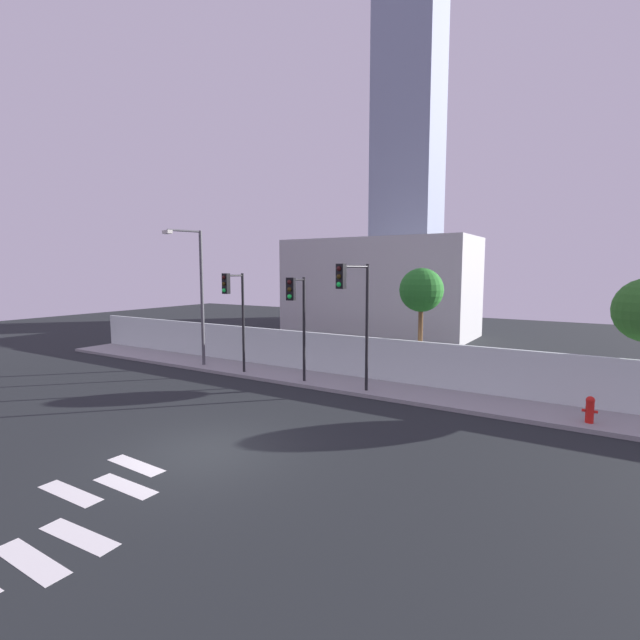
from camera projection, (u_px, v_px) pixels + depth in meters
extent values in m
plane|color=black|center=(206.00, 452.00, 12.50)|extent=(80.00, 80.00, 0.00)
cube|color=gray|center=(350.00, 385.00, 19.42)|extent=(36.00, 2.40, 0.15)
cube|color=silver|center=(364.00, 357.00, 20.40)|extent=(36.00, 0.18, 1.80)
cube|color=silver|center=(31.00, 561.00, 7.82)|extent=(1.81, 0.47, 0.01)
cube|color=silver|center=(79.00, 536.00, 8.55)|extent=(1.82, 0.53, 0.01)
cube|color=silver|center=(70.00, 493.00, 10.19)|extent=(1.80, 0.46, 0.01)
cube|color=silver|center=(125.00, 486.00, 10.52)|extent=(1.80, 0.45, 0.01)
cube|color=silver|center=(136.00, 465.00, 11.64)|extent=(1.82, 0.51, 0.01)
cylinder|color=black|center=(304.00, 330.00, 19.60)|extent=(0.12, 0.12, 4.40)
cylinder|color=black|center=(297.00, 280.00, 18.84)|extent=(0.24, 1.17, 0.08)
cube|color=black|center=(291.00, 289.00, 18.35)|extent=(0.36, 0.24, 0.90)
sphere|color=black|center=(289.00, 282.00, 18.21)|extent=(0.18, 0.18, 0.18)
sphere|color=#33260A|center=(289.00, 289.00, 18.24)|extent=(0.18, 0.18, 0.18)
sphere|color=#19F24C|center=(289.00, 297.00, 18.27)|extent=(0.18, 0.18, 0.18)
cylinder|color=black|center=(243.00, 323.00, 21.36)|extent=(0.12, 0.12, 4.55)
cylinder|color=black|center=(234.00, 276.00, 20.75)|extent=(0.20, 0.95, 0.08)
cube|color=black|center=(226.00, 284.00, 20.43)|extent=(0.36, 0.24, 0.90)
sphere|color=black|center=(224.00, 277.00, 20.31)|extent=(0.18, 0.18, 0.18)
sphere|color=#33260A|center=(224.00, 284.00, 20.34)|extent=(0.18, 0.18, 0.18)
sphere|color=#19F24C|center=(224.00, 290.00, 20.37)|extent=(0.18, 0.18, 0.18)
cylinder|color=black|center=(367.00, 328.00, 18.04)|extent=(0.12, 0.12, 4.93)
cylinder|color=black|center=(355.00, 267.00, 17.21)|extent=(0.38, 1.56, 0.08)
cube|color=black|center=(341.00, 276.00, 16.67)|extent=(0.37, 0.26, 0.90)
sphere|color=black|center=(339.00, 269.00, 16.56)|extent=(0.18, 0.18, 0.18)
sphere|color=#33260A|center=(339.00, 277.00, 16.59)|extent=(0.18, 0.18, 0.18)
sphere|color=#19F24C|center=(339.00, 284.00, 16.62)|extent=(0.18, 0.18, 0.18)
cylinder|color=#4C4C51|center=(202.00, 299.00, 22.88)|extent=(0.16, 0.16, 6.59)
cylinder|color=#4C4C51|center=(184.00, 231.00, 21.98)|extent=(0.56, 1.62, 0.10)
cube|color=beige|center=(167.00, 232.00, 21.44)|extent=(0.64, 0.40, 0.16)
cylinder|color=red|center=(590.00, 412.00, 14.39)|extent=(0.24, 0.24, 0.67)
sphere|color=red|center=(590.00, 400.00, 14.35)|extent=(0.26, 0.26, 0.26)
cylinder|color=red|center=(583.00, 410.00, 14.47)|extent=(0.10, 0.09, 0.09)
cylinder|color=red|center=(596.00, 412.00, 14.29)|extent=(0.10, 0.09, 0.09)
cylinder|color=brown|center=(420.00, 342.00, 20.17)|extent=(0.21, 0.21, 3.48)
sphere|color=#257426|center=(421.00, 290.00, 19.92)|extent=(1.88, 1.88, 1.88)
cube|color=#AEAEAE|center=(378.00, 287.00, 35.00)|extent=(13.98, 6.00, 7.13)
cube|color=gray|center=(408.00, 161.00, 45.20)|extent=(5.94, 5.00, 30.63)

